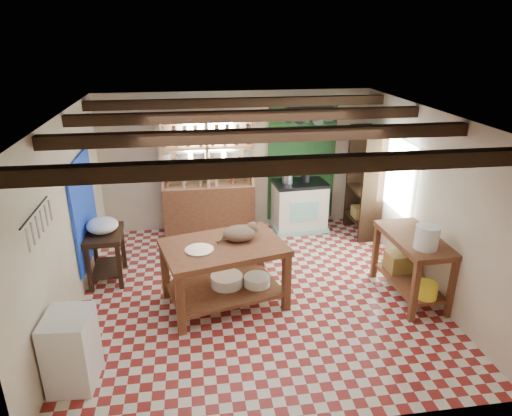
{
  "coord_description": "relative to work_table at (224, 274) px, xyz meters",
  "views": [
    {
      "loc": [
        -0.84,
        -5.75,
        3.62
      ],
      "look_at": [
        0.05,
        0.3,
        1.21
      ],
      "focal_mm": 32.0,
      "sensor_mm": 36.0,
      "label": 1
    }
  ],
  "objects": [
    {
      "name": "floor",
      "position": [
        0.47,
        0.21,
        -0.46
      ],
      "size": [
        5.0,
        5.0,
        0.02
      ],
      "primitive_type": "cube",
      "color": "maroon",
      "rests_on": "ground"
    },
    {
      "name": "ceiling",
      "position": [
        0.47,
        0.21,
        2.15
      ],
      "size": [
        5.0,
        5.0,
        0.02
      ],
      "primitive_type": "cube",
      "color": "#414246",
      "rests_on": "wall_back"
    },
    {
      "name": "wall_back",
      "position": [
        0.47,
        2.71,
        0.85
      ],
      "size": [
        5.0,
        0.04,
        2.6
      ],
      "primitive_type": "cube",
      "color": "beige",
      "rests_on": "floor"
    },
    {
      "name": "wall_front",
      "position": [
        0.47,
        -2.29,
        0.85
      ],
      "size": [
        5.0,
        0.04,
        2.6
      ],
      "primitive_type": "cube",
      "color": "beige",
      "rests_on": "floor"
    },
    {
      "name": "wall_left",
      "position": [
        -2.03,
        0.21,
        0.85
      ],
      "size": [
        0.04,
        5.0,
        2.6
      ],
      "primitive_type": "cube",
      "color": "beige",
      "rests_on": "floor"
    },
    {
      "name": "wall_right",
      "position": [
        2.97,
        0.21,
        0.85
      ],
      "size": [
        0.04,
        5.0,
        2.6
      ],
      "primitive_type": "cube",
      "color": "beige",
      "rests_on": "floor"
    },
    {
      "name": "ceiling_beams",
      "position": [
        0.47,
        0.21,
        2.03
      ],
      "size": [
        5.0,
        3.8,
        0.15
      ],
      "primitive_type": "cube",
      "color": "#311D11",
      "rests_on": "ceiling"
    },
    {
      "name": "blue_wall_patch",
      "position": [
        -2.0,
        1.11,
        0.65
      ],
      "size": [
        0.04,
        1.4,
        1.6
      ],
      "primitive_type": "cube",
      "color": "blue",
      "rests_on": "wall_left"
    },
    {
      "name": "green_wall_patch",
      "position": [
        1.72,
        2.68,
        0.8
      ],
      "size": [
        1.3,
        0.04,
        2.3
      ],
      "primitive_type": "cube",
      "color": "#1B451E",
      "rests_on": "wall_back"
    },
    {
      "name": "window_back",
      "position": [
        -0.03,
        2.69,
        1.25
      ],
      "size": [
        0.9,
        0.02,
        0.8
      ],
      "primitive_type": "cube",
      "color": "silver",
      "rests_on": "wall_back"
    },
    {
      "name": "window_right",
      "position": [
        2.95,
        1.21,
        0.95
      ],
      "size": [
        0.02,
        1.3,
        1.2
      ],
      "primitive_type": "cube",
      "color": "silver",
      "rests_on": "wall_right"
    },
    {
      "name": "utensil_rail",
      "position": [
        -1.97,
        -0.99,
        1.33
      ],
      "size": [
        0.06,
        0.9,
        0.28
      ],
      "primitive_type": "cube",
      "color": "black",
      "rests_on": "wall_left"
    },
    {
      "name": "pot_rack",
      "position": [
        1.72,
        2.26,
        1.73
      ],
      "size": [
        0.86,
        0.12,
        0.36
      ],
      "primitive_type": "cube",
      "color": "black",
      "rests_on": "ceiling"
    },
    {
      "name": "shelving_unit",
      "position": [
        -0.08,
        2.52,
        0.65
      ],
      "size": [
        1.7,
        0.34,
        2.2
      ],
      "primitive_type": "cube",
      "color": "tan",
      "rests_on": "floor"
    },
    {
      "name": "tall_rack",
      "position": [
        2.75,
        2.01,
        0.55
      ],
      "size": [
        0.4,
        0.86,
        2.0
      ],
      "primitive_type": "cube",
      "color": "#311D11",
      "rests_on": "floor"
    },
    {
      "name": "work_table",
      "position": [
        0.0,
        0.0,
        0.0
      ],
      "size": [
        1.82,
        1.43,
        0.91
      ],
      "primitive_type": "cube",
      "rotation": [
        0.0,
        0.0,
        0.24
      ],
      "color": "brown",
      "rests_on": "floor"
    },
    {
      "name": "stove",
      "position": [
        1.63,
        2.36,
        0.02
      ],
      "size": [
        1.02,
        0.72,
        0.95
      ],
      "primitive_type": "cube",
      "rotation": [
        0.0,
        0.0,
        0.07
      ],
      "color": "silver",
      "rests_on": "floor"
    },
    {
      "name": "prep_table",
      "position": [
        -1.73,
        0.93,
        -0.06
      ],
      "size": [
        0.57,
        0.8,
        0.79
      ],
      "primitive_type": "cube",
      "rotation": [
        0.0,
        0.0,
        0.04
      ],
      "color": "#311D11",
      "rests_on": "floor"
    },
    {
      "name": "white_cabinet",
      "position": [
        -1.75,
        -1.32,
        -0.03
      ],
      "size": [
        0.51,
        0.6,
        0.84
      ],
      "primitive_type": "cube",
      "rotation": [
        0.0,
        0.0,
        -0.07
      ],
      "color": "white",
      "rests_on": "floor"
    },
    {
      "name": "right_counter",
      "position": [
        2.65,
        -0.2,
        0.01
      ],
      "size": [
        0.71,
        1.33,
        0.94
      ],
      "primitive_type": "cube",
      "rotation": [
        0.0,
        0.0,
        0.04
      ],
      "color": "brown",
      "rests_on": "floor"
    },
    {
      "name": "cat",
      "position": [
        0.23,
        0.11,
        0.56
      ],
      "size": [
        0.56,
        0.5,
        0.21
      ],
      "primitive_type": "ellipsoid",
      "rotation": [
        0.0,
        0.0,
        0.42
      ],
      "color": "#8D6952",
      "rests_on": "work_table"
    },
    {
      "name": "steel_tray",
      "position": [
        -0.33,
        -0.13,
        0.47
      ],
      "size": [
        0.46,
        0.46,
        0.02
      ],
      "primitive_type": "cylinder",
      "rotation": [
        0.0,
        0.0,
        0.24
      ],
      "color": "#B5B4BC",
      "rests_on": "work_table"
    },
    {
      "name": "basin_large",
      "position": [
        0.04,
        0.06,
        -0.14
      ],
      "size": [
        0.55,
        0.55,
        0.16
      ],
      "primitive_type": "cylinder",
      "rotation": [
        0.0,
        0.0,
        0.24
      ],
      "color": "white",
      "rests_on": "work_table"
    },
    {
      "name": "basin_small",
      "position": [
        0.46,
        0.01,
        -0.15
      ],
      "size": [
        0.45,
        0.45,
        0.13
      ],
      "primitive_type": "cylinder",
      "rotation": [
        0.0,
        0.0,
        0.24
      ],
      "color": "white",
      "rests_on": "work_table"
    },
    {
      "name": "kettle_left",
      "position": [
        1.38,
        2.34,
        0.61
      ],
      "size": [
        0.21,
        0.21,
        0.23
      ],
      "primitive_type": "cylinder",
      "rotation": [
        0.0,
        0.0,
        0.07
      ],
      "color": "#B5B4BC",
      "rests_on": "stove"
    },
    {
      "name": "kettle_right",
      "position": [
        1.73,
        2.37,
        0.6
      ],
      "size": [
        0.17,
        0.17,
        0.2
      ],
      "primitive_type": "cylinder",
      "rotation": [
        0.0,
        0.0,
        0.07
      ],
      "color": "black",
      "rests_on": "stove"
    },
    {
      "name": "enamel_bowl",
      "position": [
        -1.73,
        0.93,
        0.45
      ],
      "size": [
        0.48,
        0.48,
        0.23
      ],
      "primitive_type": "ellipsoid",
      "rotation": [
        0.0,
        0.0,
        0.04
      ],
      "color": "white",
      "rests_on": "prep_table"
    },
    {
      "name": "white_bucket",
      "position": [
        2.62,
        -0.55,
        0.64
      ],
      "size": [
        0.32,
        0.32,
        0.31
      ],
      "primitive_type": "cylinder",
      "rotation": [
        0.0,
        0.0,
        0.04
      ],
      "color": "white",
      "rests_on": "right_counter"
    },
    {
      "name": "wicker_basket",
      "position": [
        2.64,
        0.1,
        -0.06
      ],
      "size": [
        0.42,
        0.34,
        0.28
      ],
      "primitive_type": "cube",
      "rotation": [
        0.0,
        0.0,
        0.04
      ],
      "color": "olive",
      "rests_on": "right_counter"
    },
    {
      "name": "yellow_tub",
      "position": [
        2.67,
        -0.65,
        -0.1
      ],
      "size": [
        0.3,
        0.3,
        0.21
      ],
      "primitive_type": "cylinder",
      "rotation": [
        0.0,
        0.0,
        0.04
      ],
      "color": "yellow",
      "rests_on": "right_counter"
    }
  ]
}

